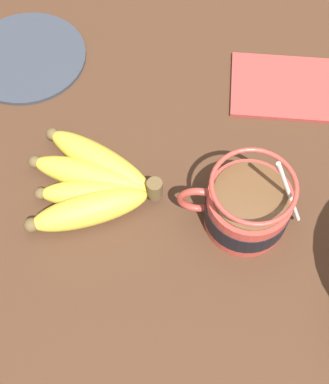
% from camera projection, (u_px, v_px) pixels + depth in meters
% --- Properties ---
extents(table, '(1.36, 1.36, 0.03)m').
position_uv_depth(table, '(182.00, 233.00, 0.70)').
color(table, '#422819').
rests_on(table, ground).
extents(coffee_mug, '(0.16, 0.11, 0.14)m').
position_uv_depth(coffee_mug, '(245.00, 207.00, 0.66)').
color(coffee_mug, '#B23D33').
rests_on(coffee_mug, table).
extents(banana_bunch, '(0.18, 0.17, 0.04)m').
position_uv_depth(banana_bunch, '(92.00, 184.00, 0.69)').
color(banana_bunch, brown).
rests_on(banana_bunch, table).
extents(napkin, '(0.17, 0.12, 0.01)m').
position_uv_depth(napkin, '(287.00, 87.00, 0.79)').
color(napkin, '#A33833').
rests_on(napkin, table).
extents(small_plate, '(0.18, 0.18, 0.01)m').
position_uv_depth(small_plate, '(26.00, 57.00, 0.81)').
color(small_plate, '#333842').
rests_on(small_plate, table).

